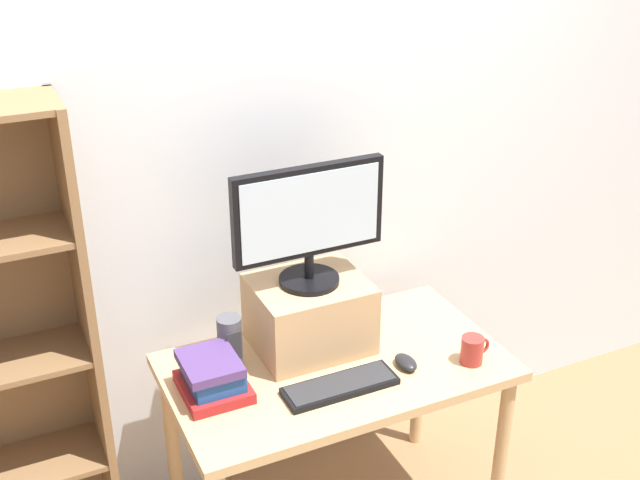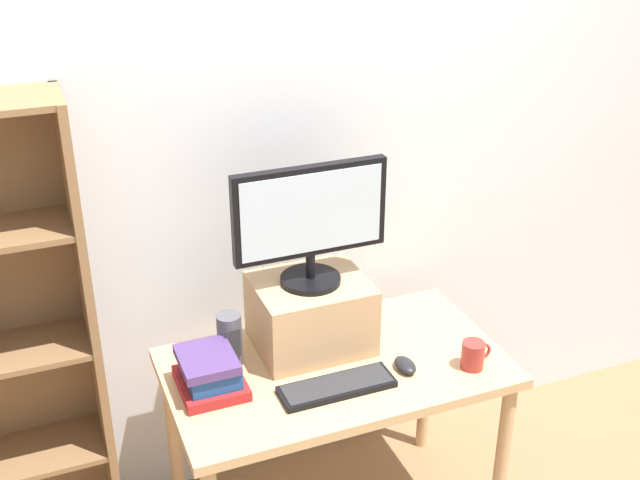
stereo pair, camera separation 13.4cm
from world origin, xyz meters
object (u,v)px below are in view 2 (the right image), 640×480
desk (335,386)px  computer_mouse (405,365)px  keyboard (337,386)px  desk_speaker (230,340)px  coffee_mug (473,355)px  computer_monitor (310,220)px  book_stack (210,372)px  riser_box (311,313)px

desk → computer_mouse: bearing=-30.3°
keyboard → computer_mouse: bearing=3.9°
desk_speaker → coffee_mug: bearing=-23.4°
computer_mouse → coffee_mug: bearing=-18.2°
desk → computer_monitor: computer_monitor is taller
desk → computer_monitor: size_ratio=2.18×
computer_monitor → computer_mouse: (0.24, -0.26, -0.47)m
computer_monitor → desk_speaker: (-0.30, -0.01, -0.39)m
book_stack → riser_box: bearing=16.9°
book_stack → computer_mouse: bearing=-12.7°
riser_box → computer_mouse: (0.24, -0.26, -0.11)m
riser_box → coffee_mug: bearing=-36.3°
riser_box → coffee_mug: 0.57m
keyboard → coffee_mug: size_ratio=3.48×
keyboard → book_stack: bearing=156.9°
coffee_mug → desk_speaker: size_ratio=0.57×
coffee_mug → desk_speaker: desk_speaker is taller
computer_monitor → desk_speaker: computer_monitor is taller
desk → computer_mouse: size_ratio=11.11×
desk → keyboard: 0.18m
riser_box → keyboard: size_ratio=1.02×
computer_mouse → computer_monitor: bearing=132.2°
keyboard → desk_speaker: bearing=135.5°
computer_monitor → coffee_mug: 0.72m
riser_box → desk_speaker: bearing=-178.2°
coffee_mug → desk_speaker: (-0.76, 0.33, 0.05)m
computer_monitor → book_stack: (-0.40, -0.12, -0.42)m
coffee_mug → desk_speaker: 0.82m
book_stack → coffee_mug: 0.88m
keyboard → computer_monitor: bearing=86.1°
desk → keyboard: (-0.05, -0.14, 0.10)m
desk → computer_monitor: 0.60m
coffee_mug → desk_speaker: bearing=156.6°
keyboard → riser_box: bearing=86.1°
desk → keyboard: bearing=-111.3°
computer_monitor → keyboard: (-0.02, -0.28, -0.47)m
book_stack → coffee_mug: book_stack is taller
keyboard → desk_speaker: 0.40m
desk_speaker → book_stack: bearing=-132.3°
computer_monitor → keyboard: 0.55m
desk → riser_box: size_ratio=2.98×
computer_mouse → book_stack: bearing=167.3°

